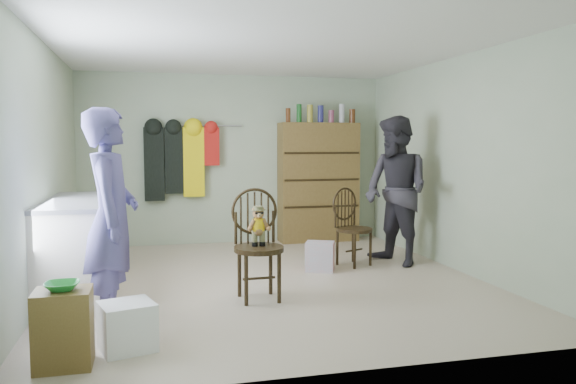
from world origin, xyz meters
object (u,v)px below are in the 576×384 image
object	(u,v)px
chair_far	(351,224)
chair_front	(258,237)
counter	(79,246)
dresser	(318,181)

from	to	relation	value
chair_far	chair_front	bearing A→B (deg)	-165.37
counter	chair_far	size ratio (longest dim) A/B	1.96
dresser	chair_front	bearing A→B (deg)	-117.23
counter	dresser	distance (m)	3.96
chair_far	dresser	xyz separation A→B (m)	(0.11, 1.72, 0.40)
counter	chair_far	bearing A→B (deg)	10.53
chair_front	dresser	world-z (taller)	dresser
counter	chair_front	world-z (taller)	chair_front
counter	dresser	world-z (taller)	dresser
counter	chair_front	size ratio (longest dim) A/B	1.75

